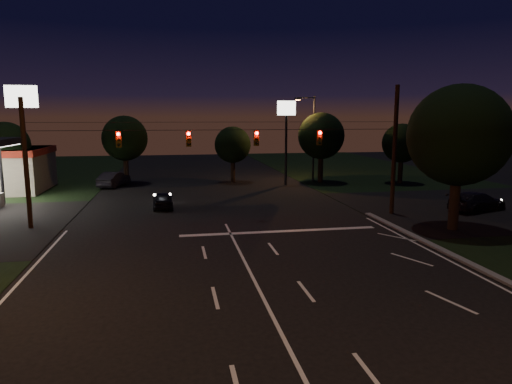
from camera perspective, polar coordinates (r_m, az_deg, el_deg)
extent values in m
plane|color=black|center=(16.38, 2.06, -15.24)|extent=(140.00, 140.00, 0.00)
cube|color=black|center=(38.98, 26.44, -1.71)|extent=(20.00, 16.00, 0.02)
cube|color=silver|center=(27.63, 3.00, -4.93)|extent=(12.00, 0.50, 0.01)
cylinder|color=black|center=(33.93, 16.56, -2.63)|extent=(0.30, 0.30, 9.00)
cylinder|color=black|center=(31.55, -26.30, -4.11)|extent=(0.28, 0.28, 8.00)
cylinder|color=black|center=(29.73, -4.17, 7.75)|extent=(24.00, 0.03, 0.03)
cylinder|color=black|center=(29.72, -4.18, 8.71)|extent=(24.00, 0.02, 0.02)
cube|color=#3F3307|center=(29.75, -16.78, 6.32)|extent=(0.32, 0.26, 1.00)
sphere|color=#FF0705|center=(29.58, -16.84, 6.94)|extent=(0.22, 0.22, 0.22)
sphere|color=black|center=(29.59, -16.81, 6.31)|extent=(0.20, 0.20, 0.20)
sphere|color=black|center=(29.61, -16.78, 5.67)|extent=(0.20, 0.20, 0.20)
cube|color=#3F3307|center=(29.59, -8.42, 6.60)|extent=(0.32, 0.26, 1.00)
sphere|color=#FF0705|center=(29.42, -8.43, 7.23)|extent=(0.22, 0.22, 0.22)
sphere|color=black|center=(29.43, -8.41, 6.59)|extent=(0.20, 0.20, 0.20)
sphere|color=black|center=(29.45, -8.40, 5.95)|extent=(0.20, 0.20, 0.20)
cube|color=#3F3307|center=(30.07, 0.04, 6.74)|extent=(0.32, 0.26, 1.00)
sphere|color=#FF0705|center=(29.90, 0.10, 7.36)|extent=(0.22, 0.22, 0.22)
sphere|color=black|center=(29.91, 0.10, 6.73)|extent=(0.20, 0.20, 0.20)
sphere|color=black|center=(29.93, 0.10, 6.10)|extent=(0.20, 0.20, 0.20)
cube|color=#3F3307|center=(31.14, 7.90, 6.74)|extent=(0.32, 0.26, 1.00)
sphere|color=#FF0705|center=(30.97, 8.01, 7.34)|extent=(0.22, 0.22, 0.22)
sphere|color=black|center=(30.99, 7.99, 6.73)|extent=(0.20, 0.20, 0.20)
sphere|color=black|center=(31.00, 7.98, 6.12)|extent=(0.20, 0.20, 0.20)
cylinder|color=black|center=(40.99, -29.22, 1.97)|extent=(0.24, 0.24, 4.80)
cylinder|color=black|center=(38.21, -26.77, 3.74)|extent=(0.24, 0.24, 7.50)
cube|color=white|center=(38.12, -27.28, 10.56)|extent=(2.20, 0.30, 1.60)
cylinder|color=black|center=(46.06, 3.77, 5.20)|extent=(0.24, 0.24, 7.00)
cube|color=white|center=(45.95, 3.83, 10.43)|extent=(1.80, 0.30, 1.40)
cylinder|color=black|center=(48.88, 7.21, 6.56)|extent=(0.20, 0.20, 9.00)
cylinder|color=black|center=(48.60, 6.29, 11.63)|extent=(1.80, 0.12, 0.12)
cube|color=black|center=(48.34, 5.24, 11.54)|extent=(0.60, 0.35, 0.22)
cube|color=orange|center=(48.34, 5.24, 11.40)|extent=(0.45, 0.25, 0.04)
cylinder|color=black|center=(30.10, 23.58, -0.65)|extent=(0.60, 0.60, 4.00)
sphere|color=black|center=(29.73, 24.05, 6.51)|extent=(6.00, 6.00, 6.00)
sphere|color=black|center=(30.45, 24.49, 6.19)|extent=(4.50, 4.50, 4.50)
sphere|color=black|center=(29.65, 22.75, 6.33)|extent=(4.20, 4.20, 4.20)
cylinder|color=black|center=(47.22, -28.55, 1.74)|extent=(0.49, 0.49, 3.00)
sphere|color=black|center=(46.99, -28.82, 5.15)|extent=(4.20, 4.20, 4.20)
sphere|color=black|center=(47.16, -28.20, 5.06)|extent=(3.15, 3.15, 3.15)
sphere|color=black|center=(47.32, -29.21, 5.03)|extent=(2.94, 2.94, 2.94)
cylinder|color=black|center=(49.05, -15.93, 2.91)|extent=(0.52, 0.52, 3.25)
sphere|color=black|center=(48.82, -16.09, 6.48)|extent=(4.60, 4.60, 4.60)
sphere|color=black|center=(49.13, -15.51, 6.36)|extent=(3.45, 3.45, 3.45)
sphere|color=black|center=(49.10, -16.60, 6.35)|extent=(3.22, 3.22, 3.22)
cylinder|color=black|center=(48.26, -2.91, 2.86)|extent=(0.47, 0.47, 2.75)
sphere|color=black|center=(48.03, -2.93, 5.92)|extent=(3.80, 3.80, 3.80)
sphere|color=black|center=(48.37, -2.53, 5.82)|extent=(2.85, 2.85, 2.85)
sphere|color=black|center=(48.18, -3.41, 5.83)|extent=(2.66, 2.66, 2.66)
cylinder|color=black|center=(48.30, 8.07, 3.17)|extent=(0.53, 0.53, 3.40)
sphere|color=black|center=(48.06, 8.16, 6.96)|extent=(4.80, 4.80, 4.80)
sphere|color=black|center=(48.56, 8.56, 6.81)|extent=(3.60, 3.60, 3.60)
sphere|color=black|center=(48.15, 7.52, 6.85)|extent=(3.36, 3.36, 3.36)
cylinder|color=black|center=(49.65, 17.60, 2.70)|extent=(0.48, 0.48, 2.90)
sphere|color=black|center=(49.43, 17.76, 5.84)|extent=(4.00, 4.00, 4.00)
sphere|color=black|center=(49.89, 18.00, 5.72)|extent=(3.00, 3.00, 3.00)
sphere|color=black|center=(49.42, 17.23, 5.76)|extent=(2.80, 2.80, 2.80)
imported|color=black|center=(35.21, -11.57, -0.97)|extent=(1.62, 3.71, 1.25)
imported|color=black|center=(47.19, -17.33, 1.53)|extent=(2.93, 4.78, 1.49)
imported|color=black|center=(37.08, 25.89, -1.08)|extent=(5.29, 3.51, 1.42)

